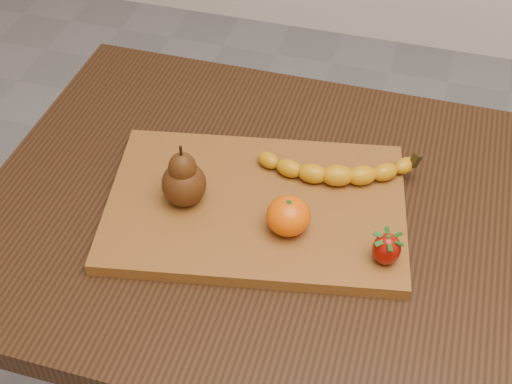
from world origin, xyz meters
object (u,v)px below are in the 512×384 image
(cutting_board, at_px, (256,206))
(mandarin, at_px, (288,216))
(table, at_px, (300,256))
(pear, at_px, (183,175))

(cutting_board, xyz_separation_m, mandarin, (0.06, -0.04, 0.04))
(table, distance_m, pear, 0.25)
(pear, relative_size, mandarin, 1.61)
(cutting_board, bearing_deg, pear, -176.20)
(pear, bearing_deg, cutting_board, 14.41)
(mandarin, bearing_deg, cutting_board, 145.51)
(table, height_order, mandarin, mandarin)
(pear, bearing_deg, table, 12.73)
(cutting_board, xyz_separation_m, pear, (-0.10, -0.03, 0.06))
(table, relative_size, pear, 9.54)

